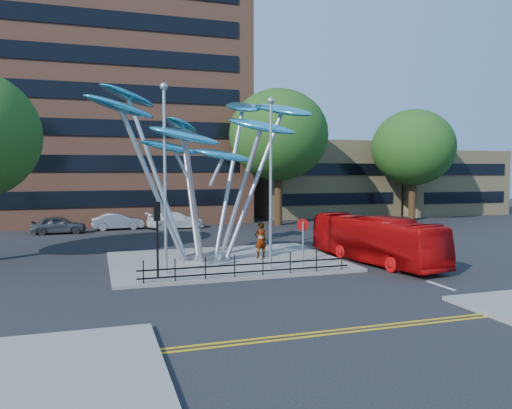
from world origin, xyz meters
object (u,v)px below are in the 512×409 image
object	(u,v)px
street_lamp_right	(271,167)
parked_car_left	(59,225)
street_lamp_left	(165,162)
parked_car_mid	(118,221)
tree_right	(279,135)
pedestrian	(260,240)
red_bus	(375,240)
traffic_light_island	(157,223)
tree_far	(413,148)
no_entry_sign_island	(303,235)
parked_car_right	(176,220)
leaf_sculpture	(202,134)

from	to	relation	value
street_lamp_right	parked_car_left	xyz separation A→B (m)	(-10.85, 18.67, -4.40)
parked_car_left	street_lamp_left	bearing A→B (deg)	-161.52
street_lamp_left	parked_car_left	distance (m)	19.65
street_lamp_right	parked_car_mid	size ratio (longest dim) A/B	2.00
tree_right	pedestrian	world-z (taller)	tree_right
red_bus	parked_car_mid	distance (m)	23.14
red_bus	traffic_light_island	bearing A→B (deg)	176.57
street_lamp_right	pedestrian	size ratio (longest dim) A/B	4.24
pedestrian	traffic_light_island	bearing A→B (deg)	23.11
tree_far	red_bus	xyz separation A→B (m)	(-15.39, -18.49, -5.85)
no_entry_sign_island	parked_car_mid	size ratio (longest dim) A/B	0.59
parked_car_right	no_entry_sign_island	bearing A→B (deg)	-174.45
street_lamp_left	red_bus	distance (m)	11.84
traffic_light_island	parked_car_mid	size ratio (longest dim) A/B	0.83
tree_right	no_entry_sign_island	xyz separation A→B (m)	(-6.00, -19.48, -6.22)
pedestrian	parked_car_right	world-z (taller)	pedestrian
parked_car_left	parked_car_right	distance (m)	9.24
tree_right	street_lamp_right	bearing A→B (deg)	-111.54
red_bus	parked_car_left	xyz separation A→B (m)	(-16.96, 18.16, -0.56)
parked_car_left	parked_car_right	world-z (taller)	parked_car_right
tree_far	street_lamp_left	bearing A→B (deg)	-145.08
tree_right	parked_car_left	bearing A→B (deg)	-178.98
street_lamp_left	red_bus	xyz separation A→B (m)	(11.11, 0.01, -4.10)
red_bus	pedestrian	size ratio (longest dim) A/B	4.59
street_lamp_left	parked_car_right	world-z (taller)	street_lamp_left
parked_car_left	parked_car_mid	distance (m)	4.69
red_bus	parked_car_mid	size ratio (longest dim) A/B	2.17
leaf_sculpture	no_entry_sign_island	size ratio (longest dim) A/B	5.19
parked_car_left	pedestrian	bearing A→B (deg)	-143.47
tree_far	parked_car_left	world-z (taller)	tree_far
no_entry_sign_island	parked_car_left	world-z (taller)	no_entry_sign_island
traffic_light_island	red_bus	world-z (taller)	traffic_light_island
leaf_sculpture	red_bus	bearing A→B (deg)	-20.07
no_entry_sign_island	parked_car_left	bearing A→B (deg)	122.81
tree_far	traffic_light_island	bearing A→B (deg)	-144.16
red_bus	parked_car_right	xyz separation A→B (m)	(-7.74, 18.87, -0.54)
leaf_sculpture	red_bus	xyz separation A→B (m)	(8.68, -3.17, -5.62)
parked_car_right	traffic_light_island	bearing A→B (deg)	165.58
red_bus	parked_car_left	bearing A→B (deg)	124.63
tree_right	street_lamp_right	size ratio (longest dim) A/B	1.46
parked_car_right	leaf_sculpture	bearing A→B (deg)	173.18
leaf_sculpture	parked_car_left	world-z (taller)	leaf_sculpture
no_entry_sign_island	parked_car_mid	distance (m)	21.97
traffic_light_island	red_bus	distance (m)	11.73
tree_right	tree_far	size ratio (longest dim) A/B	1.12
street_lamp_left	traffic_light_island	distance (m)	2.96
tree_right	leaf_sculpture	bearing A→B (deg)	-123.31
leaf_sculpture	street_lamp_left	bearing A→B (deg)	-127.40
leaf_sculpture	traffic_light_island	xyz separation A→B (m)	(-2.93, -4.18, -4.26)
tree_right	traffic_light_island	bearing A→B (deg)	-123.69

